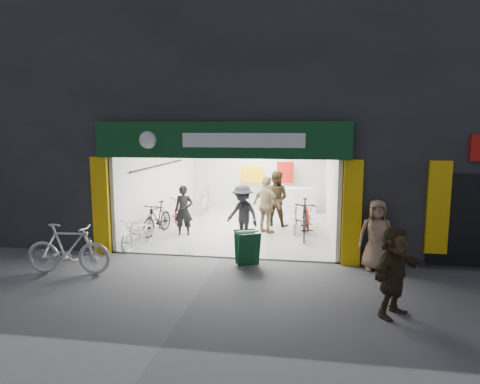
% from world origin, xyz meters
% --- Properties ---
extents(ground, '(60.00, 60.00, 0.00)m').
position_xyz_m(ground, '(0.00, 0.00, 0.00)').
color(ground, '#56565B').
rests_on(ground, ground).
extents(building, '(17.00, 10.27, 8.00)m').
position_xyz_m(building, '(0.91, 4.99, 4.31)').
color(building, '#232326').
rests_on(building, ground).
extents(bike_left_front, '(0.85, 1.70, 0.85)m').
position_xyz_m(bike_left_front, '(-2.50, 0.60, 0.43)').
color(bike_left_front, '#B7B7BC').
rests_on(bike_left_front, ground).
extents(bike_left_midfront, '(0.74, 1.80, 1.05)m').
position_xyz_m(bike_left_midfront, '(-2.50, 2.12, 0.52)').
color(bike_left_midfront, black).
rests_on(bike_left_midfront, ground).
extents(bike_left_midback, '(0.79, 1.85, 0.95)m').
position_xyz_m(bike_left_midback, '(-2.34, 4.15, 0.47)').
color(bike_left_midback, maroon).
rests_on(bike_left_midback, ground).
extents(bike_left_back, '(0.63, 1.85, 1.10)m').
position_xyz_m(bike_left_back, '(-1.82, 5.74, 0.55)').
color(bike_left_back, '#B7B7BC').
rests_on(bike_left_back, ground).
extents(bike_right_front, '(0.57, 2.00, 1.20)m').
position_xyz_m(bike_right_front, '(2.10, 2.39, 0.60)').
color(bike_right_front, black).
rests_on(bike_right_front, ground).
extents(bike_right_mid, '(0.65, 1.67, 0.87)m').
position_xyz_m(bike_right_mid, '(2.19, 3.69, 0.43)').
color(bike_right_mid, maroon).
rests_on(bike_right_mid, ground).
extents(bike_right_back, '(0.48, 1.64, 0.98)m').
position_xyz_m(bike_right_back, '(1.80, 3.13, 0.49)').
color(bike_right_back, silver).
rests_on(bike_right_back, ground).
extents(parked_bike, '(2.01, 0.73, 1.18)m').
position_xyz_m(parked_bike, '(-3.22, -1.75, 0.59)').
color(parked_bike, silver).
rests_on(parked_bike, ground).
extents(customer_a, '(0.61, 0.42, 1.59)m').
position_xyz_m(customer_a, '(-1.62, 2.10, 0.80)').
color(customer_a, black).
rests_on(customer_a, ground).
extents(customer_b, '(1.06, 0.89, 1.91)m').
position_xyz_m(customer_b, '(1.09, 3.89, 0.96)').
color(customer_b, '#322617').
rests_on(customer_b, ground).
extents(customer_c, '(1.27, 1.11, 1.71)m').
position_xyz_m(customer_c, '(0.29, 1.70, 0.85)').
color(customer_c, black).
rests_on(customer_c, ground).
extents(customer_d, '(1.14, 1.00, 1.85)m').
position_xyz_m(customer_d, '(0.90, 2.76, 0.92)').
color(customer_d, '#927C54').
rests_on(customer_d, ground).
extents(pedestrian_near, '(0.83, 0.55, 1.69)m').
position_xyz_m(pedestrian_near, '(3.80, -0.30, 0.84)').
color(pedestrian_near, '#9C775B').
rests_on(pedestrian_near, ground).
extents(pedestrian_far, '(1.35, 1.47, 1.64)m').
position_xyz_m(pedestrian_far, '(3.73, -2.88, 0.82)').
color(pedestrian_far, '#3C2C1B').
rests_on(pedestrian_far, ground).
extents(sandwich_board, '(0.73, 0.73, 0.85)m').
position_xyz_m(sandwich_board, '(0.75, -0.50, 0.47)').
color(sandwich_board, '#104022').
rests_on(sandwich_board, ground).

